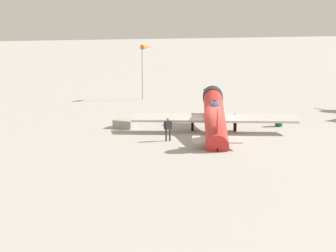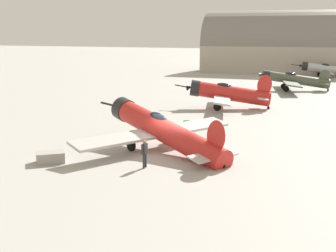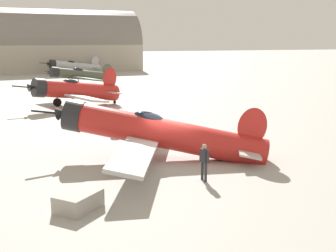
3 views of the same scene
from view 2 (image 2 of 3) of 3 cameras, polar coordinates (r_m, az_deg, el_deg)
ground_plane at (r=31.61m, az=0.00°, el=-3.20°), size 400.00×400.00×0.00m
airplane_foreground at (r=31.68m, az=-0.61°, el=-0.54°), size 12.23×11.71×3.58m
airplane_mid_apron at (r=49.96m, az=7.15°, el=3.96°), size 11.64×10.07×3.69m
airplane_far_line at (r=67.29m, az=14.89°, el=5.46°), size 13.12×9.64×3.02m
airplane_outer_stand at (r=88.75m, az=18.80°, el=6.50°), size 11.34×11.51×3.23m
ground_crew_mechanic at (r=27.83m, az=-2.86°, el=-3.03°), size 0.66×0.25×1.71m
equipment_crate at (r=29.97m, az=-14.06°, el=-3.70°), size 1.98×2.03×0.67m
fuel_drum at (r=37.96m, az=2.31°, el=-0.05°), size 0.63×0.63×0.91m
distant_hangar at (r=97.79m, az=16.21°, el=8.85°), size 15.73×39.57×13.93m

